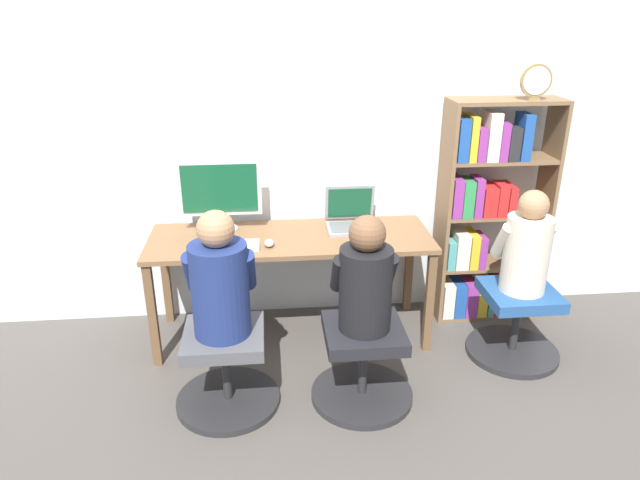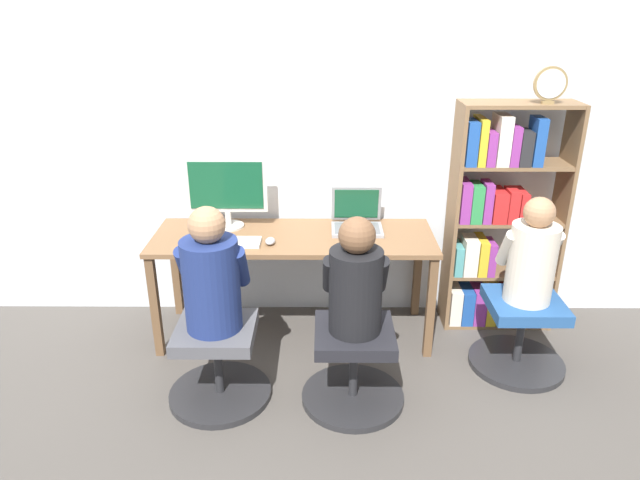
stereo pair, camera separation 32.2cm
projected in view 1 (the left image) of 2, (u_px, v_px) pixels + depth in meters
The scene contains 15 objects.
ground_plane at pixel (295, 359), 3.54m from camera, with size 14.00×14.00×0.00m, color #4C4742.
wall_back at pixel (286, 129), 3.66m from camera, with size 10.00×0.05×2.60m.
desk at pixel (291, 248), 3.58m from camera, with size 1.76×0.60×0.70m.
desktop_monitor at pixel (220, 194), 3.55m from camera, with size 0.52×0.20×0.46m.
laptop at pixel (351, 220), 3.67m from camera, with size 0.32×0.29×0.26m.
keyboard at pixel (225, 246), 3.38m from camera, with size 0.41×0.15×0.03m.
computer_mouse_by_keyboard at pixel (269, 243), 3.41m from camera, with size 0.06×0.10×0.04m.
office_chair_left at pixel (226, 369), 3.08m from camera, with size 0.57×0.57×0.45m.
office_chair_right at pixel (363, 364), 3.12m from camera, with size 0.57×0.57×0.45m.
person_at_monitor at pixel (220, 281), 2.88m from camera, with size 0.36×0.33×0.67m.
person_at_laptop at pixel (366, 280), 2.93m from camera, with size 0.34×0.30×0.63m.
bookshelf at pixel (483, 219), 3.80m from camera, with size 0.72×0.27×1.50m.
desk_clock at pixel (536, 81), 3.42m from camera, with size 0.19×0.03×0.21m.
office_chair_side at pixel (516, 323), 3.52m from camera, with size 0.57×0.57×0.45m.
person_near_shelf at pixel (527, 247), 3.33m from camera, with size 0.33×0.30×0.62m.
Camera 1 is at (-0.14, -2.98, 2.05)m, focal length 32.00 mm.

